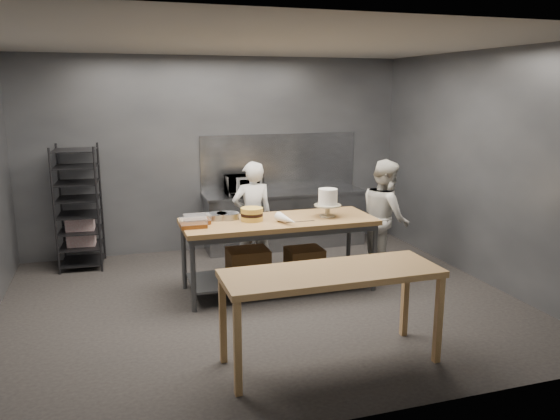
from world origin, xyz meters
name	(u,v)px	position (x,y,z in m)	size (l,w,h in m)	color
ground	(263,302)	(0.00, 0.00, 0.00)	(6.00, 6.00, 0.00)	black
back_wall	(219,155)	(0.00, 2.50, 1.50)	(6.00, 0.04, 3.00)	#4C4F54
work_table	(276,246)	(0.28, 0.36, 0.57)	(2.40, 0.90, 0.92)	olive
near_counter	(331,279)	(0.21, -1.60, 0.81)	(2.00, 0.70, 0.90)	olive
back_counter	(285,220)	(1.00, 2.18, 0.45)	(2.60, 0.60, 0.90)	slate
splashback_panel	(280,162)	(1.00, 2.48, 1.35)	(2.60, 0.02, 0.90)	slate
speed_rack	(79,208)	(-2.10, 2.10, 0.86)	(0.64, 0.69, 1.75)	black
chef_behind	(252,217)	(0.19, 1.18, 0.77)	(0.57, 0.37, 1.55)	white
chef_right	(385,217)	(1.89, 0.53, 0.79)	(0.77, 0.60, 1.59)	silver
microwave	(244,185)	(0.31, 2.18, 1.05)	(0.54, 0.37, 0.30)	black
frosted_cake_stand	(328,199)	(0.95, 0.31, 1.15)	(0.34, 0.34, 0.36)	#B0A88D
layer_cake	(252,214)	(-0.02, 0.40, 1.00)	(0.27, 0.27, 0.16)	#E8C54A
cake_pans	(223,216)	(-0.34, 0.59, 0.96)	(0.41, 0.28, 0.07)	gray
piping_bag	(287,219)	(0.33, 0.08, 0.98)	(0.12, 0.12, 0.38)	white
offset_spatula	(297,222)	(0.48, 0.16, 0.93)	(0.36, 0.02, 0.02)	slate
pastry_clamshells	(195,221)	(-0.72, 0.35, 0.98)	(0.38, 0.39, 0.11)	brown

